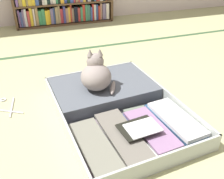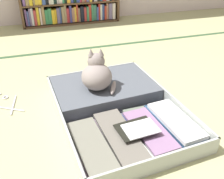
{
  "view_description": "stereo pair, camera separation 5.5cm",
  "coord_description": "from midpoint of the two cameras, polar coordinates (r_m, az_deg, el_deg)",
  "views": [
    {
      "loc": [
        -0.33,
        -1.1,
        0.95
      ],
      "look_at": [
        0.13,
        0.17,
        0.15
      ],
      "focal_mm": 40.19,
      "sensor_mm": 36.0,
      "label": 1
    },
    {
      "loc": [
        -0.28,
        -1.12,
        0.95
      ],
      "look_at": [
        0.13,
        0.17,
        0.15
      ],
      "focal_mm": 40.19,
      "sensor_mm": 36.0,
      "label": 2
    }
  ],
  "objects": [
    {
      "name": "open_suitcase",
      "position": [
        1.63,
        1.39,
        -3.3
      ],
      "size": [
        0.78,
        1.04,
        0.1
      ],
      "color": "#B0B7AF",
      "rests_on": "ground_plane"
    },
    {
      "name": "ground_plane",
      "position": [
        1.49,
        -1.63,
        -9.05
      ],
      "size": [
        10.0,
        10.0,
        0.0
      ],
      "primitive_type": "plane",
      "color": "tan"
    },
    {
      "name": "black_cat",
      "position": [
        1.65,
        -2.51,
        3.48
      ],
      "size": [
        0.27,
        0.28,
        0.26
      ],
      "color": "gray",
      "rests_on": "open_suitcase"
    },
    {
      "name": "tatami_border",
      "position": [
        2.6,
        -9.73,
        8.75
      ],
      "size": [
        4.8,
        0.05,
        0.0
      ],
      "color": "#315031",
      "rests_on": "ground_plane"
    }
  ]
}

